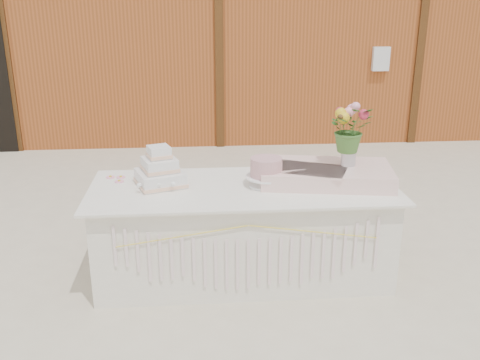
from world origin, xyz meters
TOP-DOWN VIEW (x-y plane):
  - ground at (0.00, 0.00)m, footprint 80.00×80.00m
  - barn at (-0.01, 5.99)m, footprint 12.60×4.60m
  - cake_table at (0.00, -0.00)m, footprint 2.40×1.00m
  - wedding_cake at (-0.65, 0.08)m, footprint 0.45×0.45m
  - pink_cake_stand at (0.18, -0.00)m, footprint 0.32×0.32m
  - satin_runner at (0.67, 0.06)m, footprint 1.10×0.75m
  - flower_vase at (0.85, 0.08)m, footprint 0.12×0.12m
  - bouquet at (0.85, 0.08)m, footprint 0.34×0.30m
  - loose_flowers at (-1.00, 0.15)m, footprint 0.18×0.37m

SIDE VIEW (x-z plane):
  - ground at x=0.00m, z-range 0.00..0.00m
  - cake_table at x=0.00m, z-range 0.00..0.77m
  - loose_flowers at x=-1.00m, z-range 0.77..0.79m
  - satin_runner at x=0.67m, z-range 0.77..0.90m
  - wedding_cake at x=-0.65m, z-range 0.72..1.04m
  - pink_cake_stand at x=0.18m, z-range 0.78..1.01m
  - flower_vase at x=0.85m, z-range 0.90..1.06m
  - bouquet at x=0.85m, z-range 1.06..1.43m
  - barn at x=-0.01m, z-range 0.03..3.33m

